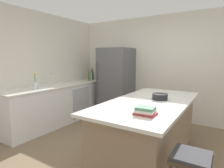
{
  "coord_description": "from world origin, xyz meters",
  "views": [
    {
      "loc": [
        1.32,
        -2.39,
        1.54
      ],
      "look_at": [
        -0.77,
        0.91,
        1.0
      ],
      "focal_mm": 29.59,
      "sensor_mm": 36.0,
      "label": 1
    }
  ],
  "objects_px": {
    "bar_stool": "(191,166)",
    "syrup_bottle": "(92,76)",
    "mixing_bowl": "(160,97)",
    "gin_bottle": "(91,76)",
    "sink_faucet": "(50,79)",
    "wine_bottle": "(92,75)",
    "flower_vase": "(35,84)",
    "refrigerator": "(116,82)",
    "kitchen_island": "(149,129)",
    "cookbook_stack": "(145,111)",
    "olive_oil_bottle": "(88,76)"
  },
  "relations": [
    {
      "from": "syrup_bottle",
      "to": "gin_bottle",
      "type": "xyz_separation_m",
      "value": [
        0.1,
        -0.18,
        0.01
      ]
    },
    {
      "from": "wine_bottle",
      "to": "sink_faucet",
      "type": "bearing_deg",
      "value": -91.45
    },
    {
      "from": "sink_faucet",
      "to": "mixing_bowl",
      "type": "bearing_deg",
      "value": -0.31
    },
    {
      "from": "syrup_bottle",
      "to": "olive_oil_bottle",
      "type": "bearing_deg",
      "value": -78.87
    },
    {
      "from": "bar_stool",
      "to": "flower_vase",
      "type": "xyz_separation_m",
      "value": [
        -3.13,
        0.58,
        0.49
      ]
    },
    {
      "from": "syrup_bottle",
      "to": "mixing_bowl",
      "type": "height_order",
      "value": "syrup_bottle"
    },
    {
      "from": "gin_bottle",
      "to": "wine_bottle",
      "type": "bearing_deg",
      "value": 114.12
    },
    {
      "from": "mixing_bowl",
      "to": "gin_bottle",
      "type": "bearing_deg",
      "value": 150.43
    },
    {
      "from": "refrigerator",
      "to": "syrup_bottle",
      "type": "xyz_separation_m",
      "value": [
        -0.93,
        0.16,
        0.12
      ]
    },
    {
      "from": "sink_faucet",
      "to": "gin_bottle",
      "type": "bearing_deg",
      "value": 86.77
    },
    {
      "from": "refrigerator",
      "to": "gin_bottle",
      "type": "bearing_deg",
      "value": -178.66
    },
    {
      "from": "bar_stool",
      "to": "syrup_bottle",
      "type": "bearing_deg",
      "value": 141.08
    },
    {
      "from": "refrigerator",
      "to": "wine_bottle",
      "type": "distance_m",
      "value": 0.89
    },
    {
      "from": "wine_bottle",
      "to": "olive_oil_bottle",
      "type": "bearing_deg",
      "value": -90.34
    },
    {
      "from": "kitchen_island",
      "to": "syrup_bottle",
      "type": "xyz_separation_m",
      "value": [
        -2.49,
        1.77,
        0.56
      ]
    },
    {
      "from": "bar_stool",
      "to": "syrup_bottle",
      "type": "distance_m",
      "value": 4.18
    },
    {
      "from": "refrigerator",
      "to": "cookbook_stack",
      "type": "bearing_deg",
      "value": -52.41
    },
    {
      "from": "kitchen_island",
      "to": "sink_faucet",
      "type": "distance_m",
      "value": 2.56
    },
    {
      "from": "kitchen_island",
      "to": "refrigerator",
      "type": "height_order",
      "value": "refrigerator"
    },
    {
      "from": "kitchen_island",
      "to": "olive_oil_bottle",
      "type": "relative_size",
      "value": 7.2
    },
    {
      "from": "bar_stool",
      "to": "gin_bottle",
      "type": "distance_m",
      "value": 3.99
    },
    {
      "from": "refrigerator",
      "to": "cookbook_stack",
      "type": "relative_size",
      "value": 7.53
    },
    {
      "from": "bar_stool",
      "to": "flower_vase",
      "type": "distance_m",
      "value": 3.21
    },
    {
      "from": "kitchen_island",
      "to": "sink_faucet",
      "type": "height_order",
      "value": "sink_faucet"
    },
    {
      "from": "kitchen_island",
      "to": "sink_faucet",
      "type": "bearing_deg",
      "value": 175.76
    },
    {
      "from": "bar_stool",
      "to": "gin_bottle",
      "type": "relative_size",
      "value": 2.17
    },
    {
      "from": "kitchen_island",
      "to": "gin_bottle",
      "type": "xyz_separation_m",
      "value": [
        -2.4,
        1.58,
        0.58
      ]
    },
    {
      "from": "kitchen_island",
      "to": "olive_oil_bottle",
      "type": "bearing_deg",
      "value": 148.67
    },
    {
      "from": "olive_oil_bottle",
      "to": "mixing_bowl",
      "type": "height_order",
      "value": "olive_oil_bottle"
    },
    {
      "from": "kitchen_island",
      "to": "bar_stool",
      "type": "distance_m",
      "value": 1.12
    },
    {
      "from": "sink_faucet",
      "to": "mixing_bowl",
      "type": "xyz_separation_m",
      "value": [
        2.57,
        -0.01,
        -0.12
      ]
    },
    {
      "from": "gin_bottle",
      "to": "cookbook_stack",
      "type": "distance_m",
      "value": 3.46
    },
    {
      "from": "bar_stool",
      "to": "gin_bottle",
      "type": "height_order",
      "value": "gin_bottle"
    },
    {
      "from": "refrigerator",
      "to": "syrup_bottle",
      "type": "height_order",
      "value": "refrigerator"
    },
    {
      "from": "bar_stool",
      "to": "flower_vase",
      "type": "height_order",
      "value": "flower_vase"
    },
    {
      "from": "flower_vase",
      "to": "gin_bottle",
      "type": "bearing_deg",
      "value": 90.16
    },
    {
      "from": "wine_bottle",
      "to": "mixing_bowl",
      "type": "distance_m",
      "value": 2.95
    },
    {
      "from": "sink_faucet",
      "to": "wine_bottle",
      "type": "relative_size",
      "value": 0.84
    },
    {
      "from": "sink_faucet",
      "to": "syrup_bottle",
      "type": "relative_size",
      "value": 1.11
    },
    {
      "from": "kitchen_island",
      "to": "gin_bottle",
      "type": "relative_size",
      "value": 7.48
    },
    {
      "from": "refrigerator",
      "to": "sink_faucet",
      "type": "bearing_deg",
      "value": -122.77
    },
    {
      "from": "kitchen_island",
      "to": "wine_bottle",
      "type": "bearing_deg",
      "value": 145.49
    },
    {
      "from": "bar_stool",
      "to": "gin_bottle",
      "type": "bearing_deg",
      "value": 142.25
    },
    {
      "from": "sink_faucet",
      "to": "flower_vase",
      "type": "relative_size",
      "value": 0.9
    },
    {
      "from": "bar_stool",
      "to": "flower_vase",
      "type": "bearing_deg",
      "value": 169.56
    },
    {
      "from": "refrigerator",
      "to": "sink_faucet",
      "type": "relative_size",
      "value": 6.03
    },
    {
      "from": "flower_vase",
      "to": "olive_oil_bottle",
      "type": "relative_size",
      "value": 1.07
    },
    {
      "from": "refrigerator",
      "to": "bar_stool",
      "type": "height_order",
      "value": "refrigerator"
    },
    {
      "from": "gin_bottle",
      "to": "cookbook_stack",
      "type": "height_order",
      "value": "gin_bottle"
    },
    {
      "from": "sink_faucet",
      "to": "syrup_bottle",
      "type": "bearing_deg",
      "value": 90.68
    }
  ]
}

